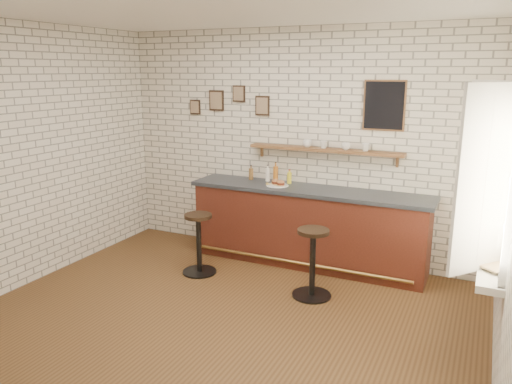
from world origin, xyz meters
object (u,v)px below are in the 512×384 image
bitters_bottle_amber (276,174)px  book_upper (489,263)px  sandwich_plate (277,185)px  bar_stool_left (199,242)px  condiment_bottle_yellow (289,178)px  bar_counter (308,226)px  shelf_cup_d (366,147)px  shelf_cup_c (346,146)px  shelf_cup_a (307,143)px  bar_stool_right (313,261)px  book_lower (489,266)px  bitters_bottle_brown (251,174)px  bitters_bottle_white (268,174)px  shelf_cup_b (324,145)px  ciabatta_sandwich (278,182)px

bitters_bottle_amber → book_upper: size_ratio=1.09×
sandwich_plate → bar_stool_left: sandwich_plate is taller
sandwich_plate → condiment_bottle_yellow: (0.09, 0.20, 0.07)m
bar_stool_left → book_upper: bearing=-13.4°
bar_counter → bar_stool_left: (-1.11, -0.86, -0.10)m
shelf_cup_d → book_upper: 2.41m
bar_stool_left → shelf_cup_c: size_ratio=6.74×
shelf_cup_a → sandwich_plate: bearing=-165.7°
bar_counter → bar_stool_right: bearing=-67.1°
bar_counter → sandwich_plate: (-0.41, -0.04, 0.51)m
shelf_cup_a → shelf_cup_c: (0.50, 0.00, -0.00)m
shelf_cup_a → book_lower: size_ratio=0.58×
bar_stool_right → shelf_cup_d: shelf_cup_d is taller
bar_stool_left → shelf_cup_d: size_ratio=7.42×
bitters_bottle_brown → shelf_cup_a: shelf_cup_a is taller
book_lower → condiment_bottle_yellow: bearing=117.4°
bitters_bottle_white → book_upper: bearing=-33.1°
bitters_bottle_brown → bar_stool_right: 1.78m
bar_stool_right → shelf_cup_a: shelf_cup_a is taller
book_upper → shelf_cup_b: bearing=178.2°
bitters_bottle_white → bitters_bottle_amber: 0.12m
shelf_cup_c → book_upper: 2.57m
bitters_bottle_white → book_lower: bearing=-33.4°
condiment_bottle_yellow → book_lower: (2.43, -1.81, -0.15)m
book_lower → bitters_bottle_brown: bearing=122.8°
bitters_bottle_amber → bar_stool_left: (-0.58, -1.02, -0.71)m
book_lower → shelf_cup_d: bearing=102.2°
shelf_cup_a → book_upper: (2.21, -1.83, -0.59)m
bitters_bottle_amber → book_lower: size_ratio=1.31×
condiment_bottle_yellow → bar_stool_right: bearing=-56.3°
condiment_bottle_yellow → shelf_cup_a: (0.22, 0.04, 0.46)m
bitters_bottle_brown → condiment_bottle_yellow: 0.56m
bitters_bottle_white → bar_stool_left: (-0.47, -1.02, -0.69)m
bar_counter → bar_stool_right: (0.38, -0.90, -0.09)m
bitters_bottle_amber → bar_stool_left: bitters_bottle_amber is taller
condiment_bottle_yellow → book_lower: size_ratio=0.89×
bar_counter → bitters_bottle_amber: size_ratio=11.40×
bitters_bottle_amber → shelf_cup_c: (0.92, 0.04, 0.42)m
bitters_bottle_white → bar_stool_right: bitters_bottle_white is taller
ciabatta_sandwich → book_lower: bearing=-32.7°
bitters_bottle_brown → book_lower: bitters_bottle_brown is taller
bar_counter → shelf_cup_b: (0.12, 0.20, 1.04)m
shelf_cup_c → shelf_cup_d: (0.25, 0.00, 0.00)m
book_lower → book_upper: size_ratio=0.83×
ciabatta_sandwich → shelf_cup_a: shelf_cup_a is taller
condiment_bottle_yellow → bar_counter: bearing=-26.1°
bar_counter → ciabatta_sandwich: size_ratio=15.60×
bar_counter → book_lower: bar_counter is taller
bitters_bottle_white → shelf_cup_c: bearing=2.3°
condiment_bottle_yellow → bar_stool_left: bearing=-127.4°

